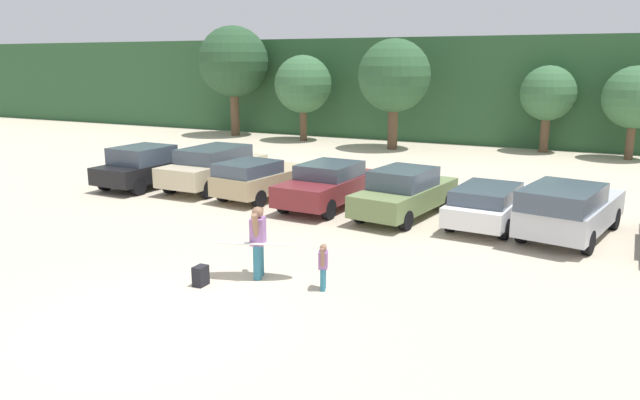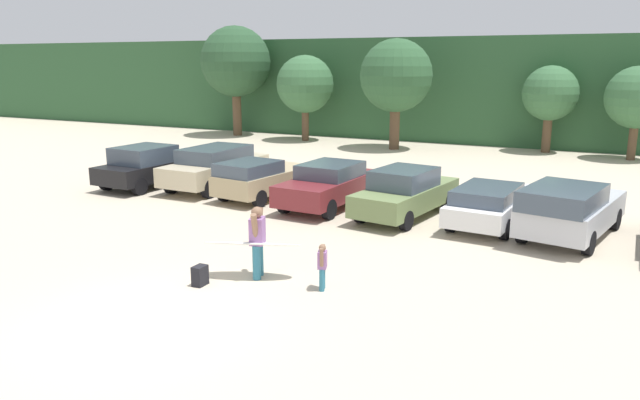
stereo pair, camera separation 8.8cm
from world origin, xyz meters
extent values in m
plane|color=beige|center=(0.00, 0.00, 0.00)|extent=(120.00, 120.00, 0.00)
cube|color=#2D5633|center=(0.00, 33.45, 3.13)|extent=(108.00, 12.00, 6.26)
cylinder|color=brown|center=(-14.96, 25.35, 1.44)|extent=(0.58, 0.58, 2.88)
sphere|color=#284C2D|center=(-14.96, 25.35, 4.82)|extent=(4.56, 4.56, 4.56)
cylinder|color=brown|center=(-9.65, 25.00, 0.99)|extent=(0.44, 0.44, 1.98)
sphere|color=#38663D|center=(-9.65, 25.00, 3.47)|extent=(3.51, 3.51, 3.51)
cylinder|color=brown|center=(-3.42, 23.89, 1.19)|extent=(0.56, 0.56, 2.37)
sphere|color=#2D5633|center=(-3.42, 23.89, 4.08)|extent=(4.01, 4.01, 4.01)
cylinder|color=brown|center=(4.39, 26.42, 0.97)|extent=(0.47, 0.47, 1.94)
sphere|color=#38663D|center=(4.39, 26.42, 3.19)|extent=(2.92, 2.92, 2.92)
cylinder|color=brown|center=(8.53, 25.58, 0.90)|extent=(0.41, 0.41, 1.81)
sphere|color=#38663D|center=(8.53, 25.58, 3.12)|extent=(3.08, 3.08, 3.08)
cube|color=black|center=(-8.74, 9.87, 0.65)|extent=(2.12, 4.26, 0.66)
cube|color=#3F4C5B|center=(-8.75, 9.65, 1.30)|extent=(1.87, 2.20, 0.65)
cylinder|color=black|center=(-9.54, 11.28, 0.32)|extent=(0.25, 0.66, 0.65)
cylinder|color=black|center=(-7.81, 11.20, 0.32)|extent=(0.25, 0.66, 0.65)
cylinder|color=black|center=(-9.67, 8.53, 0.32)|extent=(0.25, 0.66, 0.65)
cylinder|color=black|center=(-7.93, 8.45, 0.32)|extent=(0.25, 0.66, 0.65)
cube|color=beige|center=(-6.15, 10.75, 0.72)|extent=(2.02, 4.82, 0.73)
cube|color=#3F4C5B|center=(-6.15, 10.76, 1.35)|extent=(1.83, 2.79, 0.53)
cylinder|color=black|center=(-6.99, 12.34, 0.36)|extent=(0.23, 0.72, 0.72)
cylinder|color=black|center=(-5.25, 12.31, 0.36)|extent=(0.23, 0.72, 0.72)
cylinder|color=black|center=(-7.05, 9.18, 0.36)|extent=(0.23, 0.72, 0.72)
cylinder|color=black|center=(-5.30, 9.15, 0.36)|extent=(0.23, 0.72, 0.72)
cube|color=tan|center=(-3.55, 10.23, 0.65)|extent=(2.28, 4.23, 0.69)
cube|color=#3F4C5B|center=(-3.67, 9.32, 1.22)|extent=(1.88, 2.25, 0.45)
cylinder|color=black|center=(-4.17, 11.66, 0.30)|extent=(0.30, 0.62, 0.60)
cylinder|color=black|center=(-2.59, 11.45, 0.30)|extent=(0.30, 0.62, 0.60)
cylinder|color=black|center=(-4.51, 9.01, 0.30)|extent=(0.30, 0.62, 0.60)
cylinder|color=black|center=(-2.93, 8.81, 0.30)|extent=(0.30, 0.62, 0.60)
cube|color=maroon|center=(-0.85, 9.92, 0.67)|extent=(2.09, 4.58, 0.69)
cube|color=#3F4C5B|center=(-0.84, 10.05, 1.26)|extent=(1.81, 2.21, 0.48)
cylinder|color=black|center=(-1.59, 11.44, 0.33)|extent=(0.26, 0.67, 0.65)
cylinder|color=black|center=(0.06, 11.35, 0.33)|extent=(0.26, 0.67, 0.65)
cylinder|color=black|center=(-1.76, 8.49, 0.33)|extent=(0.26, 0.67, 0.65)
cylinder|color=black|center=(-0.11, 8.40, 0.33)|extent=(0.26, 0.67, 0.65)
cube|color=#6B7F4C|center=(1.92, 9.88, 0.64)|extent=(2.35, 4.78, 0.67)
cube|color=#3F4C5B|center=(1.89, 9.70, 1.27)|extent=(1.86, 2.30, 0.59)
cylinder|color=black|center=(1.37, 11.49, 0.30)|extent=(0.30, 0.63, 0.60)
cylinder|color=black|center=(2.90, 11.27, 0.30)|extent=(0.30, 0.63, 0.60)
cylinder|color=black|center=(0.94, 8.50, 0.30)|extent=(0.30, 0.63, 0.60)
cylinder|color=black|center=(2.46, 8.28, 0.30)|extent=(0.30, 0.63, 0.60)
cube|color=white|center=(4.58, 10.22, 0.59)|extent=(2.09, 4.86, 0.57)
cube|color=#3F4C5B|center=(4.52, 9.49, 1.07)|extent=(1.77, 2.60, 0.41)
cylinder|color=black|center=(3.93, 11.84, 0.30)|extent=(0.27, 0.62, 0.60)
cylinder|color=black|center=(5.47, 11.72, 0.30)|extent=(0.27, 0.62, 0.60)
cylinder|color=black|center=(3.68, 8.72, 0.30)|extent=(0.27, 0.62, 0.60)
cylinder|color=black|center=(5.22, 8.60, 0.30)|extent=(0.27, 0.62, 0.60)
cube|color=silver|center=(6.85, 9.80, 0.69)|extent=(2.74, 4.81, 0.74)
cube|color=#3F4C5B|center=(6.64, 8.76, 1.33)|extent=(2.23, 2.96, 0.54)
cylinder|color=black|center=(6.31, 11.44, 0.32)|extent=(0.34, 0.68, 0.65)
cylinder|color=black|center=(7.98, 11.10, 0.32)|extent=(0.34, 0.68, 0.65)
cylinder|color=black|center=(5.72, 8.50, 0.32)|extent=(0.34, 0.68, 0.65)
cylinder|color=black|center=(7.39, 8.17, 0.32)|extent=(0.34, 0.68, 0.65)
cylinder|color=teal|center=(0.69, 2.88, 0.40)|extent=(0.19, 0.19, 0.80)
cylinder|color=teal|center=(0.59, 3.15, 0.40)|extent=(0.19, 0.19, 0.80)
cube|color=#9966A5|center=(0.64, 3.02, 1.11)|extent=(0.43, 0.49, 0.62)
sphere|color=#8C664C|center=(0.64, 3.02, 1.55)|extent=(0.26, 0.26, 0.26)
cylinder|color=#8C664C|center=(0.72, 2.81, 1.27)|extent=(0.25, 0.38, 0.66)
cylinder|color=#8C664C|center=(0.57, 3.23, 1.27)|extent=(0.26, 0.43, 0.65)
cylinder|color=teal|center=(2.34, 2.90, 0.25)|extent=(0.12, 0.12, 0.50)
cylinder|color=teal|center=(2.28, 3.07, 0.25)|extent=(0.12, 0.12, 0.50)
cube|color=#9966A5|center=(2.31, 2.98, 0.69)|extent=(0.26, 0.30, 0.38)
sphere|color=#8C664C|center=(2.31, 2.98, 0.95)|extent=(0.16, 0.16, 0.16)
cylinder|color=#8C664C|center=(2.35, 2.85, 0.79)|extent=(0.12, 0.14, 0.41)
cylinder|color=#8C664C|center=(2.26, 3.11, 0.79)|extent=(0.12, 0.16, 0.41)
ellipsoid|color=white|center=(0.53, 2.96, 0.81)|extent=(2.36, 1.40, 0.25)
cube|color=black|center=(-0.25, 2.01, 0.23)|extent=(0.24, 0.34, 0.45)
camera|label=1|loc=(7.64, -8.11, 4.89)|focal=33.62mm
camera|label=2|loc=(7.72, -8.07, 4.89)|focal=33.62mm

